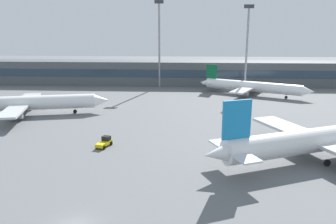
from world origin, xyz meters
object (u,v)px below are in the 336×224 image
(floodlight_tower_east, at_px, (159,39))
(floodlight_tower_west, at_px, (247,43))
(airplane_near, at_px, (327,139))
(airplane_mid, at_px, (26,103))
(baggage_tug_yellow, at_px, (105,142))
(airplane_far, at_px, (253,87))

(floodlight_tower_east, bearing_deg, floodlight_tower_west, -11.05)
(airplane_near, bearing_deg, floodlight_tower_east, 115.61)
(airplane_mid, bearing_deg, floodlight_tower_east, 56.73)
(airplane_mid, distance_m, baggage_tug_yellow, 32.85)
(floodlight_tower_east, bearing_deg, airplane_far, -25.26)
(airplane_near, bearing_deg, airplane_mid, 158.28)
(airplane_mid, height_order, floodlight_tower_west, floodlight_tower_west)
(floodlight_tower_west, bearing_deg, airplane_near, -87.39)
(airplane_near, distance_m, floodlight_tower_west, 64.88)
(airplane_mid, relative_size, airplane_far, 1.16)
(airplane_near, xyz_separation_m, baggage_tug_yellow, (-37.71, 3.43, -2.56))
(airplane_far, relative_size, baggage_tug_yellow, 8.84)
(airplane_near, xyz_separation_m, airplane_far, (-1.88, 54.60, -0.54))
(airplane_mid, relative_size, baggage_tug_yellow, 10.28)
(airplane_mid, height_order, airplane_far, airplane_mid)
(airplane_near, height_order, baggage_tug_yellow, airplane_near)
(airplane_near, height_order, airplane_far, airplane_near)
(airplane_mid, xyz_separation_m, airplane_far, (60.59, 29.71, -0.23))
(baggage_tug_yellow, distance_m, floodlight_tower_east, 68.21)
(airplane_near, distance_m, baggage_tug_yellow, 37.95)
(airplane_near, height_order, floodlight_tower_east, floodlight_tower_east)
(airplane_near, height_order, airplane_mid, airplane_near)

